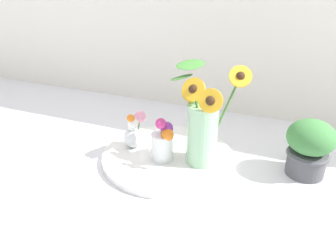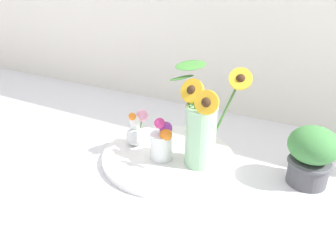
{
  "view_description": "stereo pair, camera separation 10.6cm",
  "coord_description": "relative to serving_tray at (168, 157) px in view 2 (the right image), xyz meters",
  "views": [
    {
      "loc": [
        0.38,
        -0.85,
        0.59
      ],
      "look_at": [
        0.03,
        0.03,
        0.13
      ],
      "focal_mm": 35.0,
      "sensor_mm": 36.0,
      "label": 1
    },
    {
      "loc": [
        0.48,
        -0.81,
        0.59
      ],
      "look_at": [
        0.03,
        0.03,
        0.13
      ],
      "focal_mm": 35.0,
      "sensor_mm": 36.0,
      "label": 2
    }
  ],
  "objects": [
    {
      "name": "serving_tray",
      "position": [
        0.0,
        0.0,
        0.0
      ],
      "size": [
        0.44,
        0.44,
        0.02
      ],
      "color": "white",
      "rests_on": "ground_plane"
    },
    {
      "name": "vase_small_center",
      "position": [
        -0.0,
        -0.03,
        0.07
      ],
      "size": [
        0.08,
        0.07,
        0.15
      ],
      "color": "white",
      "rests_on": "serving_tray"
    },
    {
      "name": "vase_bulb_right",
      "position": [
        -0.13,
        0.0,
        0.07
      ],
      "size": [
        0.08,
        0.07,
        0.13
      ],
      "color": "white",
      "rests_on": "serving_tray"
    },
    {
      "name": "ground_plane",
      "position": [
        -0.03,
        -0.03,
        -0.01
      ],
      "size": [
        6.0,
        6.0,
        0.0
      ],
      "primitive_type": "plane",
      "color": "silver"
    },
    {
      "name": "potted_plant",
      "position": [
        0.43,
        0.08,
        0.09
      ],
      "size": [
        0.14,
        0.14,
        0.18
      ],
      "color": "#4C4C51",
      "rests_on": "ground_plane"
    },
    {
      "name": "mason_jar_sunflowers",
      "position": [
        0.12,
        -0.0,
        0.14
      ],
      "size": [
        0.25,
        0.16,
        0.32
      ],
      "color": "#99CC9E",
      "rests_on": "serving_tray"
    }
  ]
}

